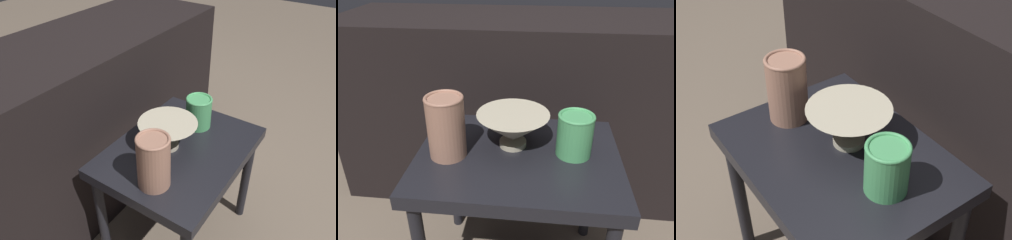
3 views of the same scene
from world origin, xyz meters
The scene contains 5 objects.
table centered at (0.00, 0.00, 0.41)m, with size 0.56×0.43×0.47m.
couch_backdrop centered at (0.00, 0.53, 0.37)m, with size 1.51×0.50×0.74m.
bowl centered at (-0.02, 0.04, 0.53)m, with size 0.20×0.20×0.10m.
vase_textured_left centered at (-0.19, -0.03, 0.56)m, with size 0.10×0.10×0.17m.
vase_colorful_right centered at (0.15, 0.02, 0.53)m, with size 0.10×0.10×0.12m.
Camera 2 is at (0.05, -0.76, 0.98)m, focal length 35.00 mm.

